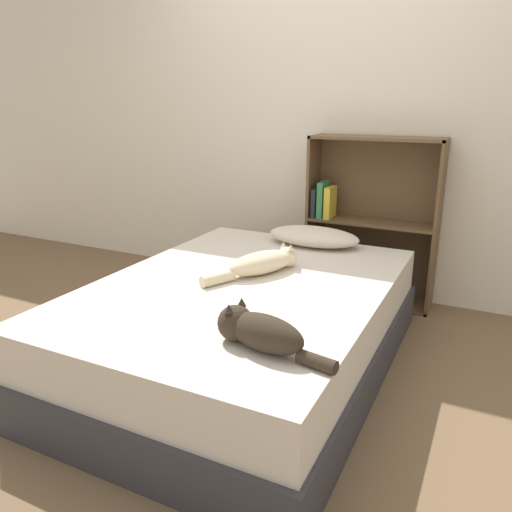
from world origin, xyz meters
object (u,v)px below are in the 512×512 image
bed (244,325)px  bookshelf (369,219)px  pillow (313,236)px  cat_light (263,263)px  cat_dark (258,331)px

bed → bookshelf: bookshelf is taller
bed → pillow: pillow is taller
cat_light → cat_dark: size_ratio=1.14×
cat_dark → cat_light: bearing=-55.0°
pillow → cat_dark: cat_dark is taller
bookshelf → cat_light: bearing=-105.9°
bed → cat_dark: size_ratio=3.92×
pillow → bookshelf: (0.24, 0.44, 0.05)m
cat_light → bookshelf: size_ratio=0.50×
bed → pillow: size_ratio=3.34×
bed → cat_dark: (0.37, -0.59, 0.31)m
bed → pillow: (0.08, 0.80, 0.30)m
bed → pillow: bearing=84.0°
cat_dark → bookshelf: bearing=-77.8°
cat_dark → bed: bearing=-47.1°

